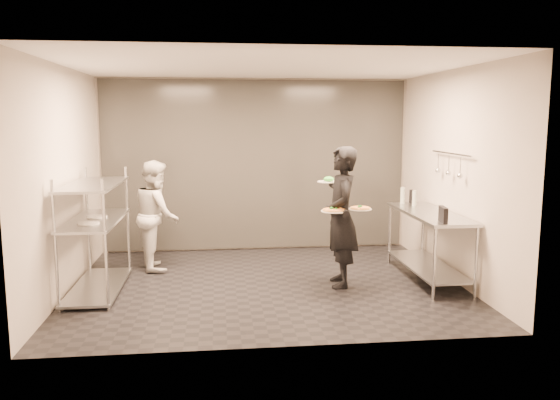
{
  "coord_description": "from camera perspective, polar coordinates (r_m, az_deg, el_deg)",
  "views": [
    {
      "loc": [
        -0.61,
        -6.9,
        2.15
      ],
      "look_at": [
        0.18,
        0.11,
        1.1
      ],
      "focal_mm": 35.0,
      "sensor_mm": 36.0,
      "label": 1
    }
  ],
  "objects": [
    {
      "name": "prep_counter",
      "position": [
        7.59,
        15.27,
        -3.41
      ],
      "size": [
        0.6,
        1.8,
        0.92
      ],
      "color": "#B8BBBF",
      "rests_on": "ground"
    },
    {
      "name": "pizza_plate_far",
      "position": [
        6.89,
        8.38,
        -0.86
      ],
      "size": [
        0.29,
        0.29,
        0.05
      ],
      "color": "silver",
      "rests_on": "waiter"
    },
    {
      "name": "room_shell",
      "position": [
        8.13,
        -2.14,
        3.17
      ],
      "size": [
        5.0,
        4.0,
        2.8
      ],
      "color": "black",
      "rests_on": "ground"
    },
    {
      "name": "salad_plate",
      "position": [
        7.28,
        5.11,
        2.05
      ],
      "size": [
        0.3,
        0.3,
        0.07
      ],
      "color": "silver",
      "rests_on": "waiter"
    },
    {
      "name": "pass_rack",
      "position": [
        7.2,
        -18.71,
        -3.05
      ],
      "size": [
        0.6,
        1.6,
        1.5
      ],
      "color": "#B8BBBF",
      "rests_on": "ground"
    },
    {
      "name": "utensil_rail",
      "position": [
        7.56,
        17.29,
        3.51
      ],
      "size": [
        0.07,
        1.2,
        0.31
      ],
      "color": "#B8BBBF",
      "rests_on": "room_shell"
    },
    {
      "name": "pos_monitor",
      "position": [
        6.82,
        16.68,
        -1.47
      ],
      "size": [
        0.09,
        0.27,
        0.19
      ],
      "primitive_type": "cube",
      "rotation": [
        0.0,
        0.0,
        -0.16
      ],
      "color": "black",
      "rests_on": "prep_counter"
    },
    {
      "name": "pizza_plate_near",
      "position": [
        6.79,
        5.67,
        -1.07
      ],
      "size": [
        0.33,
        0.33,
        0.05
      ],
      "color": "silver",
      "rests_on": "waiter"
    },
    {
      "name": "chef",
      "position": [
        8.05,
        -12.76,
        -1.51
      ],
      "size": [
        0.74,
        0.87,
        1.57
      ],
      "primitive_type": "imported",
      "rotation": [
        0.0,
        0.0,
        1.78
      ],
      "color": "beige",
      "rests_on": "ground"
    },
    {
      "name": "bottle_green",
      "position": [
        8.16,
        12.7,
        0.45
      ],
      "size": [
        0.07,
        0.07,
        0.24
      ],
      "primitive_type": "cylinder",
      "color": "#95A294",
      "rests_on": "prep_counter"
    },
    {
      "name": "bottle_clear",
      "position": [
        8.04,
        13.87,
        0.21
      ],
      "size": [
        0.07,
        0.07,
        0.22
      ],
      "primitive_type": "cylinder",
      "color": "#95A294",
      "rests_on": "prep_counter"
    },
    {
      "name": "bottle_dark",
      "position": [
        8.28,
        13.54,
        0.38
      ],
      "size": [
        0.06,
        0.06,
        0.2
      ],
      "primitive_type": "cylinder",
      "color": "black",
      "rests_on": "prep_counter"
    },
    {
      "name": "waiter",
      "position": [
        7.05,
        6.41,
        -1.77
      ],
      "size": [
        0.47,
        0.68,
        1.81
      ],
      "primitive_type": "imported",
      "rotation": [
        0.0,
        0.0,
        -1.63
      ],
      "color": "black",
      "rests_on": "ground"
    }
  ]
}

